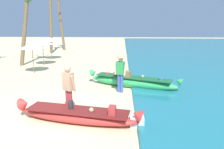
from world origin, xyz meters
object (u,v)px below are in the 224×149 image
person_tourist_customer (68,87)px  palm_tree_tall_inland (27,3)px  person_vendor_hatted (120,71)px  cooler_box (137,121)px  palm_tree_far_behind (58,1)px  boat_red_foreground (78,115)px  boat_green_midground (132,82)px

person_tourist_customer → palm_tree_tall_inland: size_ratio=0.30×
person_vendor_hatted → cooler_box: (0.54, -3.39, -0.86)m
person_tourist_customer → cooler_box: 2.60m
person_tourist_customer → palm_tree_far_behind: palm_tree_far_behind is taller
person_vendor_hatted → palm_tree_tall_inland: palm_tree_tall_inland is taller
person_vendor_hatted → person_tourist_customer: 3.13m
palm_tree_tall_inland → palm_tree_far_behind: palm_tree_far_behind is taller
boat_red_foreground → boat_green_midground: bearing=63.7°
person_vendor_hatted → palm_tree_tall_inland: 9.71m
boat_red_foreground → cooler_box: (1.90, -0.21, -0.08)m
palm_tree_tall_inland → cooler_box: palm_tree_tall_inland is taller
person_tourist_customer → boat_green_midground: bearing=54.6°
person_vendor_hatted → palm_tree_far_behind: size_ratio=0.25×
boat_red_foreground → person_tourist_customer: bearing=125.2°
person_vendor_hatted → palm_tree_tall_inland: (-6.68, 6.11, 3.51)m
palm_tree_tall_inland → palm_tree_far_behind: (-0.46, 9.26, 0.95)m
boat_red_foreground → person_vendor_hatted: bearing=66.9°
cooler_box → palm_tree_tall_inland: bearing=124.9°
person_tourist_customer → palm_tree_far_behind: (-5.36, 17.94, 4.49)m
boat_green_midground → cooler_box: boat_green_midground is taller
boat_red_foreground → palm_tree_far_behind: palm_tree_far_behind is taller
person_vendor_hatted → person_tourist_customer: (-1.78, -2.57, -0.03)m
boat_green_midground → palm_tree_far_behind: 17.31m
person_tourist_customer → cooler_box: bearing=-19.3°
boat_red_foreground → boat_green_midground: (1.96, 3.95, 0.06)m
boat_green_midground → person_tourist_customer: size_ratio=2.61×
cooler_box → person_vendor_hatted: bearing=96.8°
palm_tree_far_behind → cooler_box: 20.96m
boat_green_midground → cooler_box: bearing=-90.8°
person_vendor_hatted → person_tourist_customer: bearing=-124.7°
palm_tree_tall_inland → boat_red_foreground: bearing=-60.2°
person_vendor_hatted → cooler_box: bearing=-80.9°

